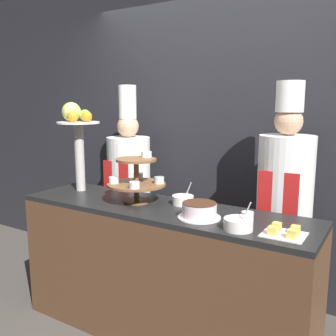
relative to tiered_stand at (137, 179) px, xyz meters
The scene contains 11 objects.
wall_back 0.98m from the tiered_stand, 77.50° to the left, with size 10.00×0.06×2.80m.
buffet_counter 0.67m from the tiered_stand, ahead, with size 2.08×0.55×0.94m.
tiered_stand is the anchor object (origin of this frame).
fruit_pedestal 0.70m from the tiered_stand, behind, with size 0.33×0.33×0.69m.
cake_round 0.56m from the tiered_stand, 10.05° to the right, with size 0.26×0.26×0.10m.
cup_white 0.83m from the tiered_stand, ahead, with size 0.07×0.07×0.06m.
cake_square_tray 1.07m from the tiered_stand, ahead, with size 0.22×0.19×0.05m.
serving_bowl_near 0.85m from the tiered_stand, 11.97° to the right, with size 0.16×0.16×0.17m.
serving_bowl_far 0.35m from the tiered_stand, 21.19° to the left, with size 0.15×0.15×0.16m.
chef_left 0.75m from the tiered_stand, 132.18° to the left, with size 0.38×0.38×1.78m.
chef_center_left 1.04m from the tiered_stand, 31.38° to the left, with size 0.38×0.38×1.78m.
Camera 1 is at (1.32, -1.77, 1.64)m, focal length 40.00 mm.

